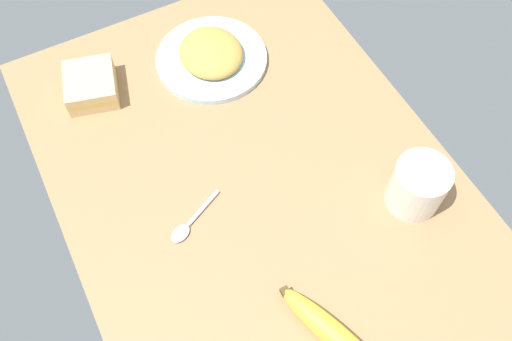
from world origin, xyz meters
TOP-DOWN VIEW (x-y plane):
  - tabletop at (0.00, 0.00)cm, footprint 90.00×64.00cm
  - plate_of_food at (-27.16, 4.62)cm, footprint 21.25×21.25cm
  - coffee_mug_black at (15.15, 21.05)cm, footprint 9.66×11.08cm
  - sandwich_main at (-30.33, -18.09)cm, footprint 11.87×11.17cm
  - banana at (28.81, -2.24)cm, footprint 20.49×10.32cm
  - spoon at (2.48, -13.54)cm, footprint 6.32×10.86cm

SIDE VIEW (x-z plane):
  - tabletop at x=0.00cm, z-range 0.00..2.00cm
  - spoon at x=2.48cm, z-range 1.98..2.78cm
  - plate_of_food at x=-27.16cm, z-range 1.31..5.77cm
  - banana at x=28.81cm, z-range 2.00..5.65cm
  - sandwich_main at x=-30.33cm, z-range 2.00..6.40cm
  - coffee_mug_black at x=15.15cm, z-range 2.14..11.13cm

